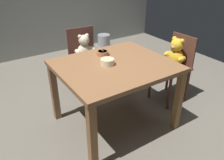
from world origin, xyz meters
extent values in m
cube|color=#6F695C|center=(0.00, 0.00, -0.02)|extent=(5.20, 5.20, 0.04)
cube|color=#8E5F3B|center=(0.00, 0.00, 0.72)|extent=(1.13, 0.98, 0.04)
cube|color=#8E6039|center=(-0.52, -0.44, 0.35)|extent=(0.07, 0.07, 0.70)
cube|color=olive|center=(0.52, -0.44, 0.35)|extent=(0.07, 0.07, 0.70)
cube|color=brown|center=(-0.52, 0.44, 0.35)|extent=(0.07, 0.07, 0.70)
cube|color=brown|center=(0.52, 0.44, 0.35)|extent=(0.07, 0.07, 0.70)
cube|color=brown|center=(0.08, 0.80, 0.45)|extent=(0.44, 0.40, 0.02)
cube|color=brown|center=(0.10, 0.97, 0.67)|extent=(0.38, 0.05, 0.41)
cylinder|color=brown|center=(-0.11, 0.65, 0.22)|extent=(0.04, 0.04, 0.44)
cylinder|color=brown|center=(0.24, 0.63, 0.22)|extent=(0.04, 0.04, 0.44)
cylinder|color=brown|center=(-0.08, 0.96, 0.22)|extent=(0.04, 0.04, 0.44)
cylinder|color=brown|center=(0.27, 0.94, 0.22)|extent=(0.04, 0.04, 0.44)
ellipsoid|color=beige|center=(0.09, 0.86, 0.57)|extent=(0.20, 0.18, 0.22)
ellipsoid|color=#C7C388|center=(0.08, 0.81, 0.56)|extent=(0.11, 0.06, 0.13)
sphere|color=beige|center=(0.09, 0.85, 0.73)|extent=(0.14, 0.14, 0.14)
ellipsoid|color=#C7C388|center=(0.08, 0.80, 0.72)|extent=(0.06, 0.05, 0.04)
sphere|color=beige|center=(0.04, 0.86, 0.79)|extent=(0.05, 0.05, 0.05)
sphere|color=beige|center=(0.14, 0.86, 0.79)|extent=(0.05, 0.05, 0.05)
ellipsoid|color=beige|center=(-0.02, 0.84, 0.60)|extent=(0.07, 0.13, 0.06)
ellipsoid|color=beige|center=(0.19, 0.83, 0.60)|extent=(0.07, 0.13, 0.06)
ellipsoid|color=beige|center=(0.03, 0.75, 0.50)|extent=(0.08, 0.15, 0.07)
ellipsoid|color=beige|center=(0.13, 0.74, 0.50)|extent=(0.08, 0.15, 0.07)
cube|color=brown|center=(0.87, 0.03, 0.45)|extent=(0.43, 0.41, 0.02)
cube|color=brown|center=(1.07, 0.04, 0.66)|extent=(0.04, 0.36, 0.39)
cylinder|color=brown|center=(0.69, 0.18, 0.22)|extent=(0.04, 0.04, 0.44)
cylinder|color=brown|center=(0.71, -0.14, 0.22)|extent=(0.04, 0.04, 0.44)
cylinder|color=brown|center=(1.04, 0.20, 0.22)|extent=(0.04, 0.04, 0.44)
cylinder|color=brown|center=(1.06, -0.12, 0.22)|extent=(0.04, 0.04, 0.44)
ellipsoid|color=gold|center=(0.94, 0.03, 0.58)|extent=(0.18, 0.21, 0.23)
ellipsoid|color=beige|center=(0.89, 0.03, 0.56)|extent=(0.07, 0.11, 0.14)
sphere|color=gold|center=(0.93, 0.03, 0.75)|extent=(0.16, 0.16, 0.16)
ellipsoid|color=beige|center=(0.88, 0.03, 0.74)|extent=(0.06, 0.07, 0.05)
sphere|color=gold|center=(0.94, 0.09, 0.81)|extent=(0.06, 0.06, 0.06)
sphere|color=gold|center=(0.95, -0.02, 0.81)|extent=(0.06, 0.06, 0.06)
ellipsoid|color=gold|center=(0.91, 0.14, 0.60)|extent=(0.13, 0.07, 0.06)
ellipsoid|color=gold|center=(0.93, -0.08, 0.60)|extent=(0.13, 0.07, 0.06)
ellipsoid|color=gold|center=(0.82, 0.08, 0.50)|extent=(0.15, 0.08, 0.07)
ellipsoid|color=gold|center=(0.83, -0.03, 0.50)|extent=(0.15, 0.08, 0.07)
cylinder|color=#B57445|center=(0.02, 0.27, 0.76)|extent=(0.13, 0.13, 0.05)
cylinder|color=#B57445|center=(0.02, 0.27, 0.74)|extent=(0.07, 0.07, 0.01)
cylinder|color=#CFAD87|center=(0.02, 0.27, 0.78)|extent=(0.10, 0.10, 0.01)
cylinder|color=#BCBCC1|center=(0.00, 0.29, 0.82)|extent=(0.06, 0.08, 0.06)
ellipsoid|color=#BCBCC1|center=(0.03, 0.26, 0.78)|extent=(0.04, 0.04, 0.01)
cylinder|color=beige|center=(-0.07, 0.03, 0.77)|extent=(0.14, 0.14, 0.06)
cylinder|color=beige|center=(-0.07, 0.03, 0.74)|extent=(0.08, 0.08, 0.01)
cylinder|color=#C4BE8F|center=(-0.07, 0.03, 0.80)|extent=(0.11, 0.11, 0.01)
cylinder|color=#93969B|center=(1.17, 2.15, 0.14)|extent=(0.25, 0.25, 0.29)
camera|label=1|loc=(-1.17, -1.74, 1.69)|focal=36.47mm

